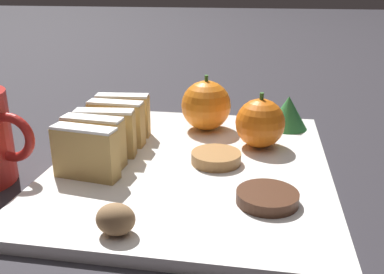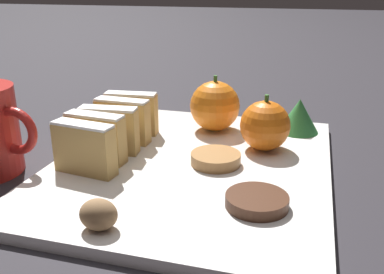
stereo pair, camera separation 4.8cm
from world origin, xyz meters
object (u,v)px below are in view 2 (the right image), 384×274
(orange_near, at_px, (265,126))
(walnut, at_px, (99,214))
(chocolate_cookie, at_px, (257,201))
(orange_far, at_px, (218,106))

(orange_near, height_order, walnut, orange_near)
(walnut, height_order, chocolate_cookie, walnut)
(walnut, bearing_deg, orange_far, 81.63)
(orange_far, bearing_deg, walnut, -98.37)
(orange_near, relative_size, walnut, 2.10)
(orange_near, relative_size, orange_far, 0.90)
(chocolate_cookie, bearing_deg, orange_far, 112.40)
(walnut, bearing_deg, orange_near, 62.97)
(orange_far, xyz_separation_m, chocolate_cookie, (0.08, -0.20, -0.03))
(orange_near, distance_m, orange_far, 0.09)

